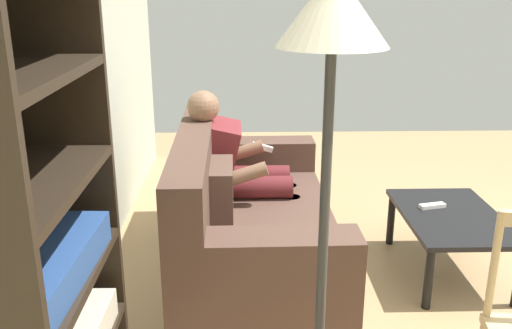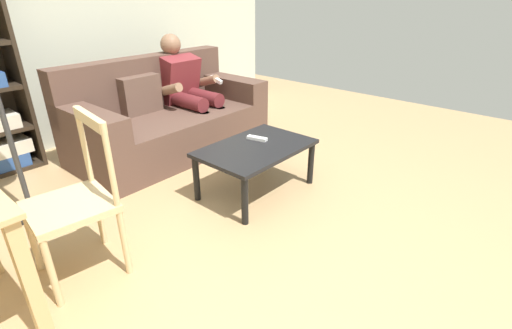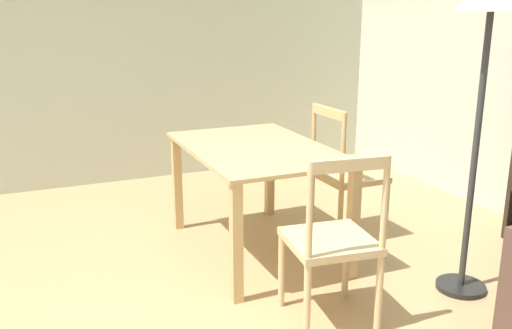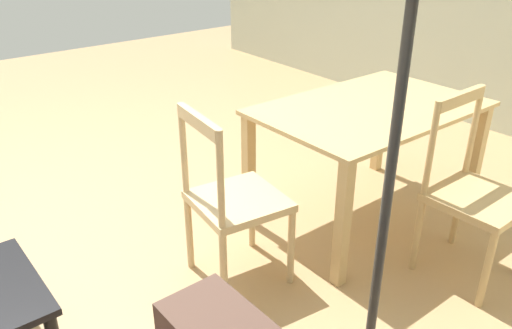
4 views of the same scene
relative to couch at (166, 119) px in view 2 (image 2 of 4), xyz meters
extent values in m
plane|color=tan|center=(-1.02, -2.12, -0.32)|extent=(8.84, 8.84, 0.00)
cube|color=brown|center=(0.00, -0.07, -0.12)|extent=(1.92, 0.97, 0.40)
cube|color=brown|center=(0.00, 0.30, 0.33)|extent=(1.91, 0.23, 0.51)
cube|color=brown|center=(-0.83, -0.09, 0.19)|extent=(0.25, 0.95, 0.22)
cube|color=brown|center=(0.84, -0.06, 0.19)|extent=(0.25, 0.95, 0.22)
cube|color=brown|center=(-0.17, 0.13, 0.26)|extent=(0.40, 0.15, 0.36)
cube|color=maroon|center=(0.33, 0.18, 0.31)|extent=(0.40, 0.33, 0.52)
sphere|color=#8C664C|center=(0.33, 0.26, 0.67)|extent=(0.21, 0.21, 0.21)
cylinder|color=maroon|center=(0.22, -0.10, 0.15)|extent=(0.16, 0.44, 0.15)
cylinder|color=#8C664C|center=(0.23, -0.32, -0.12)|extent=(0.11, 0.11, 0.40)
cube|color=black|center=(0.23, -0.40, -0.28)|extent=(0.10, 0.24, 0.08)
cylinder|color=maroon|center=(0.44, -0.10, 0.15)|extent=(0.16, 0.44, 0.15)
cylinder|color=#8C664C|center=(0.45, -0.32, -0.12)|extent=(0.11, 0.11, 0.40)
cube|color=black|center=(0.45, -0.40, -0.28)|extent=(0.10, 0.24, 0.08)
cylinder|color=#8C664C|center=(0.08, 0.02, 0.28)|extent=(0.10, 0.35, 0.19)
cylinder|color=#8C664C|center=(0.58, 0.03, 0.28)|extent=(0.10, 0.35, 0.19)
cube|color=white|center=(0.58, -0.13, 0.32)|extent=(0.04, 0.15, 0.08)
cube|color=black|center=(-0.09, -1.28, 0.06)|extent=(0.90, 0.59, 0.03)
cylinder|color=black|center=(-0.49, -1.53, -0.14)|extent=(0.05, 0.05, 0.37)
cylinder|color=black|center=(0.32, -1.53, -0.14)|extent=(0.05, 0.05, 0.37)
cylinder|color=black|center=(-0.49, -1.02, -0.14)|extent=(0.05, 0.05, 0.37)
cylinder|color=black|center=(0.32, -1.02, -0.14)|extent=(0.05, 0.05, 0.37)
cube|color=white|center=(0.02, -1.19, 0.09)|extent=(0.09, 0.18, 0.02)
cube|color=#2D2319|center=(-1.02, 0.72, 0.59)|extent=(0.04, 0.36, 1.82)
cube|color=tan|center=(-1.82, -1.52, 0.03)|extent=(0.06, 0.06, 0.70)
cube|color=#D1B27F|center=(-1.47, -1.15, 0.12)|extent=(0.47, 0.47, 0.04)
cylinder|color=#D1B27F|center=(-1.64, -0.94, -0.10)|extent=(0.04, 0.04, 0.44)
cylinder|color=#D1B27F|center=(-1.69, -1.32, -0.10)|extent=(0.04, 0.04, 0.44)
cylinder|color=#D1B27F|center=(-1.26, -0.99, -0.10)|extent=(0.04, 0.04, 0.44)
cylinder|color=#D1B27F|center=(-1.31, -1.36, -0.10)|extent=(0.04, 0.04, 0.44)
cylinder|color=#D1B27F|center=(-1.26, -0.99, 0.36)|extent=(0.03, 0.03, 0.48)
cylinder|color=#D1B27F|center=(-1.31, -1.36, 0.36)|extent=(0.03, 0.03, 0.48)
cube|color=#D1B27F|center=(-1.29, -1.17, 0.57)|extent=(0.08, 0.38, 0.06)
cylinder|color=black|center=(-1.44, -0.27, -0.31)|extent=(0.28, 0.28, 0.03)
cylinder|color=#333333|center=(-1.44, -0.27, 0.46)|extent=(0.04, 0.04, 1.56)
camera|label=1|loc=(-3.20, 0.01, 1.43)|focal=38.93mm
camera|label=2|loc=(-2.10, -3.04, 1.18)|focal=26.12mm
camera|label=3|loc=(0.76, -2.52, 1.24)|focal=38.84mm
camera|label=4|loc=(-0.17, 0.63, 1.39)|focal=36.47mm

